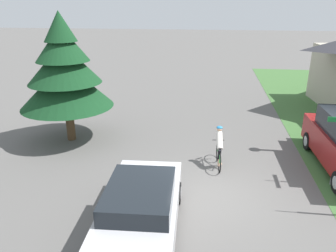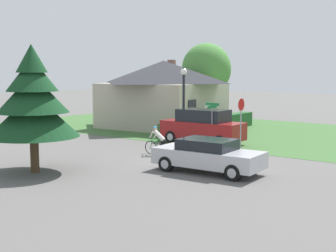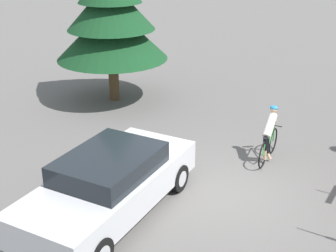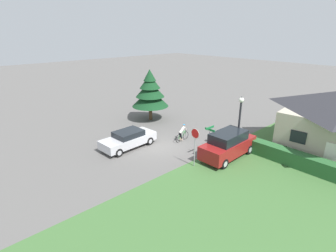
{
  "view_description": "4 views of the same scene",
  "coord_description": "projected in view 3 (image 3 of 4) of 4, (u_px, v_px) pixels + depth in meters",
  "views": [
    {
      "loc": [
        -0.16,
        -8.95,
        5.63
      ],
      "look_at": [
        -1.6,
        1.46,
        1.7
      ],
      "focal_mm": 35.0,
      "sensor_mm": 36.0,
      "label": 1
    },
    {
      "loc": [
        -18.37,
        -12.61,
        4.28
      ],
      "look_at": [
        -1.89,
        -0.09,
        1.85
      ],
      "focal_mm": 50.0,
      "sensor_mm": 36.0,
      "label": 2
    },
    {
      "loc": [
        3.78,
        -8.91,
        5.81
      ],
      "look_at": [
        -1.71,
        0.08,
        1.28
      ],
      "focal_mm": 50.0,
      "sensor_mm": 36.0,
      "label": 3
    },
    {
      "loc": [
        14.99,
        -13.12,
        9.07
      ],
      "look_at": [
        -0.09,
        0.68,
        1.63
      ],
      "focal_mm": 28.0,
      "sensor_mm": 36.0,
      "label": 4
    }
  ],
  "objects": [
    {
      "name": "ground_plane",
      "position": [
        228.0,
        192.0,
        11.09
      ],
      "size": [
        140.0,
        140.0,
        0.0
      ],
      "primitive_type": "plane",
      "color": "#5B5956"
    },
    {
      "name": "sedan_left_lane",
      "position": [
        109.0,
        184.0,
        9.97
      ],
      "size": [
        2.13,
        4.74,
        1.43
      ],
      "rotation": [
        0.0,
        0.0,
        1.63
      ],
      "color": "#BCBCC1",
      "rests_on": "ground"
    },
    {
      "name": "cyclist",
      "position": [
        269.0,
        135.0,
        12.35
      ],
      "size": [
        0.44,
        1.7,
        1.48
      ],
      "rotation": [
        0.0,
        0.0,
        1.65
      ],
      "color": "black",
      "rests_on": "ground"
    },
    {
      "name": "conifer_tall_near",
      "position": [
        111.0,
        15.0,
        15.8
      ],
      "size": [
        3.86,
        3.86,
        5.41
      ],
      "color": "#4C3823",
      "rests_on": "ground"
    }
  ]
}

